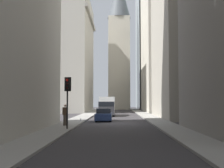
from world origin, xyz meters
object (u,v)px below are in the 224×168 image
at_px(delivery_truck, 107,106).
at_px(discarded_bottle, 80,120).
at_px(sedan_navy, 104,115).
at_px(traffic_light_foreground, 67,91).
at_px(pedestrian, 65,114).

distance_m(delivery_truck, discarded_bottle, 12.36).
bearing_deg(sedan_navy, discarded_bottle, 117.03).
distance_m(sedan_navy, traffic_light_foreground, 10.50).
height_order(delivery_truck, discarded_bottle, delivery_truck).
bearing_deg(delivery_truck, discarded_bottle, 168.51).
height_order(delivery_truck, pedestrian, delivery_truck).
distance_m(delivery_truck, pedestrian, 18.29).
bearing_deg(discarded_bottle, delivery_truck, -11.49).
bearing_deg(delivery_truck, pedestrian, 170.50).
distance_m(sedan_navy, discarded_bottle, 2.78).
distance_m(delivery_truck, traffic_light_foreground, 20.95).
xyz_separation_m(pedestrian, discarded_bottle, (5.98, -0.57, -0.90)).
xyz_separation_m(sedan_navy, pedestrian, (-7.23, 3.02, 0.48)).
relative_size(traffic_light_foreground, pedestrian, 2.17).
height_order(sedan_navy, pedestrian, pedestrian).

